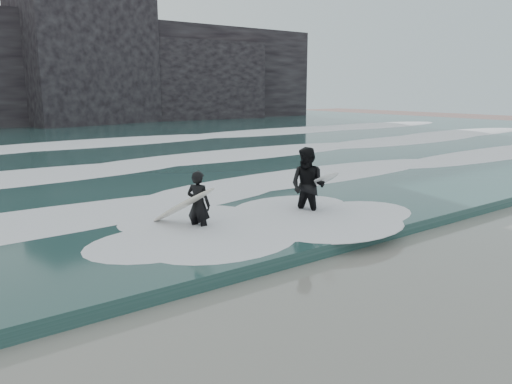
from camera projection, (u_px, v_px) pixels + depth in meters
ground at (445, 312)px, 8.05m from camera, size 120.00×120.00×0.00m
sea at (24, 144)px, 30.73m from camera, size 90.00×52.00×0.30m
foam_near at (179, 195)px, 15.01m from camera, size 60.00×3.20×0.20m
foam_mid at (97, 166)px, 20.49m from camera, size 60.00×4.00×0.24m
foam_far at (40, 145)px, 27.53m from camera, size 60.00×4.80×0.30m
surfer_left at (194, 205)px, 11.79m from camera, size 1.30×2.05×1.65m
surfer_right at (309, 186)px, 13.12m from camera, size 1.46×1.89×2.04m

